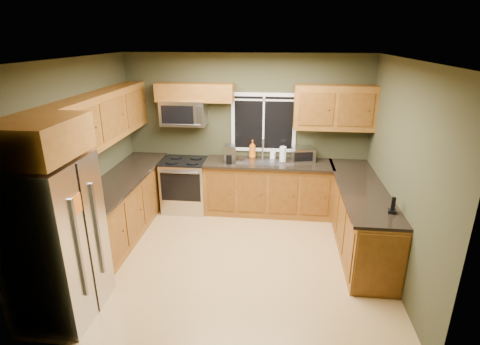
% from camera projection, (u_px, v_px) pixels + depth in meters
% --- Properties ---
extents(floor, '(4.20, 4.20, 0.00)m').
position_uv_depth(floor, '(234.00, 256.00, 5.33)').
color(floor, '#AC844B').
rests_on(floor, ground).
extents(ceiling, '(4.20, 4.20, 0.00)m').
position_uv_depth(ceiling, '(233.00, 59.00, 4.40)').
color(ceiling, white).
rests_on(ceiling, back_wall).
extents(back_wall, '(4.20, 0.00, 4.20)m').
position_uv_depth(back_wall, '(246.00, 133.00, 6.54)').
color(back_wall, '#353621').
rests_on(back_wall, ground).
extents(front_wall, '(4.20, 0.00, 4.20)m').
position_uv_depth(front_wall, '(207.00, 237.00, 3.18)').
color(front_wall, '#353621').
rests_on(front_wall, ground).
extents(left_wall, '(0.00, 3.60, 3.60)m').
position_uv_depth(left_wall, '(80.00, 162.00, 5.08)').
color(left_wall, '#353621').
rests_on(left_wall, ground).
extents(right_wall, '(0.00, 3.60, 3.60)m').
position_uv_depth(right_wall, '(401.00, 173.00, 4.65)').
color(right_wall, '#353621').
rests_on(right_wall, ground).
extents(window, '(1.12, 0.03, 1.02)m').
position_uv_depth(window, '(264.00, 123.00, 6.42)').
color(window, white).
rests_on(window, back_wall).
extents(base_cabinets_left, '(0.60, 2.65, 0.90)m').
position_uv_depth(base_cabinets_left, '(123.00, 208.00, 5.80)').
color(base_cabinets_left, brown).
rests_on(base_cabinets_left, ground).
extents(countertop_left, '(0.65, 2.65, 0.04)m').
position_uv_depth(countertop_left, '(121.00, 179.00, 5.64)').
color(countertop_left, black).
rests_on(countertop_left, base_cabinets_left).
extents(base_cabinets_back, '(2.17, 0.60, 0.90)m').
position_uv_depth(base_cabinets_back, '(268.00, 188.00, 6.53)').
color(base_cabinets_back, brown).
rests_on(base_cabinets_back, ground).
extents(countertop_back, '(2.17, 0.65, 0.04)m').
position_uv_depth(countertop_back, '(269.00, 163.00, 6.34)').
color(countertop_back, black).
rests_on(countertop_back, base_cabinets_back).
extents(base_cabinets_peninsula, '(0.60, 2.52, 0.90)m').
position_uv_depth(base_cabinets_peninsula, '(360.00, 217.00, 5.49)').
color(base_cabinets_peninsula, brown).
rests_on(base_cabinets_peninsula, ground).
extents(countertop_peninsula, '(0.65, 2.50, 0.04)m').
position_uv_depth(countertop_peninsula, '(361.00, 187.00, 5.34)').
color(countertop_peninsula, black).
rests_on(countertop_peninsula, base_cabinets_peninsula).
extents(upper_cabinets_left, '(0.33, 2.65, 0.72)m').
position_uv_depth(upper_cabinets_left, '(103.00, 118.00, 5.33)').
color(upper_cabinets_left, brown).
rests_on(upper_cabinets_left, left_wall).
extents(upper_cabinets_back_left, '(1.30, 0.33, 0.30)m').
position_uv_depth(upper_cabinets_back_left, '(195.00, 92.00, 6.23)').
color(upper_cabinets_back_left, brown).
rests_on(upper_cabinets_back_left, back_wall).
extents(upper_cabinets_back_right, '(1.30, 0.33, 0.72)m').
position_uv_depth(upper_cabinets_back_right, '(334.00, 108.00, 6.06)').
color(upper_cabinets_back_right, brown).
rests_on(upper_cabinets_back_right, back_wall).
extents(upper_cabinet_over_fridge, '(0.72, 0.90, 0.38)m').
position_uv_depth(upper_cabinet_over_fridge, '(36.00, 138.00, 3.59)').
color(upper_cabinet_over_fridge, brown).
rests_on(upper_cabinet_over_fridge, left_wall).
extents(refrigerator, '(0.74, 0.90, 1.80)m').
position_uv_depth(refrigerator, '(56.00, 241.00, 3.98)').
color(refrigerator, '#B7B7BC').
rests_on(refrigerator, ground).
extents(range, '(0.76, 0.69, 0.94)m').
position_uv_depth(range, '(185.00, 185.00, 6.64)').
color(range, '#B7B7BC').
rests_on(range, ground).
extents(microwave, '(0.76, 0.41, 0.42)m').
position_uv_depth(microwave, '(184.00, 113.00, 6.34)').
color(microwave, '#B7B7BC').
rests_on(microwave, back_wall).
extents(sink, '(0.60, 0.42, 0.36)m').
position_uv_depth(sink, '(262.00, 161.00, 6.36)').
color(sink, slate).
rests_on(sink, countertop_back).
extents(toaster_oven, '(0.42, 0.35, 0.23)m').
position_uv_depth(toaster_oven, '(303.00, 154.00, 6.37)').
color(toaster_oven, '#B7B7BC').
rests_on(toaster_oven, countertop_back).
extents(coffee_maker, '(0.20, 0.26, 0.30)m').
position_uv_depth(coffee_maker, '(230.00, 154.00, 6.29)').
color(coffee_maker, slate).
rests_on(coffee_maker, countertop_back).
extents(kettle, '(0.14, 0.14, 0.25)m').
position_uv_depth(kettle, '(232.00, 154.00, 6.42)').
color(kettle, '#B7B7BC').
rests_on(kettle, countertop_back).
extents(paper_towel_roll, '(0.12, 0.12, 0.28)m').
position_uv_depth(paper_towel_roll, '(283.00, 154.00, 6.36)').
color(paper_towel_roll, white).
rests_on(paper_towel_roll, countertop_back).
extents(soap_bottle_a, '(0.12, 0.12, 0.32)m').
position_uv_depth(soap_bottle_a, '(252.00, 149.00, 6.52)').
color(soap_bottle_a, '#D16113').
rests_on(soap_bottle_a, countertop_back).
extents(soap_bottle_b, '(0.10, 0.10, 0.18)m').
position_uv_depth(soap_bottle_b, '(273.00, 153.00, 6.51)').
color(soap_bottle_b, white).
rests_on(soap_bottle_b, countertop_back).
extents(soap_bottle_c, '(0.19, 0.19, 0.18)m').
position_uv_depth(soap_bottle_c, '(230.00, 155.00, 6.44)').
color(soap_bottle_c, white).
rests_on(soap_bottle_c, countertop_back).
extents(cordless_phone, '(0.11, 0.11, 0.21)m').
position_uv_depth(cordless_phone, '(393.00, 208.00, 4.51)').
color(cordless_phone, black).
rests_on(cordless_phone, countertop_peninsula).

